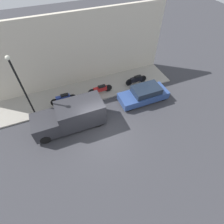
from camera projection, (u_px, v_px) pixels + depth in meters
ground_plane at (102, 133)px, 12.62m from camera, size 60.00×60.00×0.00m
sidewalk at (85, 92)px, 15.43m from camera, size 2.98×15.83×0.13m
building_facade at (75, 52)px, 14.22m from camera, size 0.30×15.83×6.09m
parked_car at (144, 94)px, 14.45m from camera, size 1.63×4.09×1.29m
delivery_van at (70, 116)px, 12.37m from camera, size 1.91×5.01×1.91m
motorcycle_black at (136, 79)px, 15.81m from camera, size 0.30×2.05×0.81m
motorcycle_red at (100, 89)px, 14.93m from camera, size 0.30×2.16×0.78m
motorcycle_blue at (63, 99)px, 14.08m from camera, size 0.30×2.10×0.90m
streetlamp at (21, 84)px, 11.26m from camera, size 0.29×0.29×5.12m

